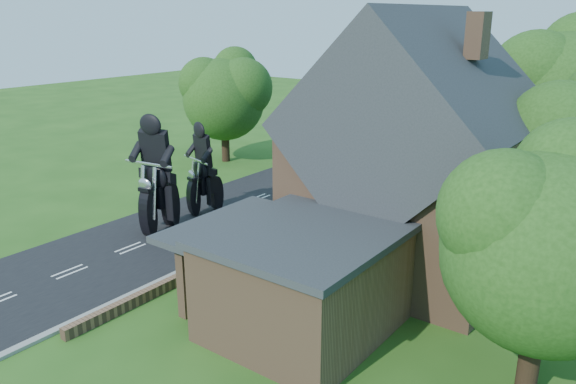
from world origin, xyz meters
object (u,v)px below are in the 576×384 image
Objects in this scene: motorcycle_lead at (160,214)px; motorcycle_follow at (205,200)px; house at (415,162)px; garden_wall at (276,232)px; annex at (301,279)px.

motorcycle_follow is at bearing -96.03° from motorcycle_lead.
motorcycle_lead is 3.16m from motorcycle_follow.
house is at bearing -169.59° from motorcycle_lead.
garden_wall is 2.15× the size of house.
house reaches higher than motorcycle_follow.
garden_wall is at bearing -169.36° from motorcycle_follow.
garden_wall is 12.06× the size of motorcycle_lead.
motorcycle_lead is (-4.80, -2.80, 0.65)m from garden_wall.
house reaches higher than motorcycle_lead.
house is at bearing 9.17° from garden_wall.
motorcycle_follow is at bearing 175.90° from garden_wall.
house is 11.73m from motorcycle_follow.
motorcycle_lead is at bearing -160.94° from house.
motorcycle_follow reaches higher than garden_wall.
annex is (-0.62, -6.80, -2.58)m from house.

